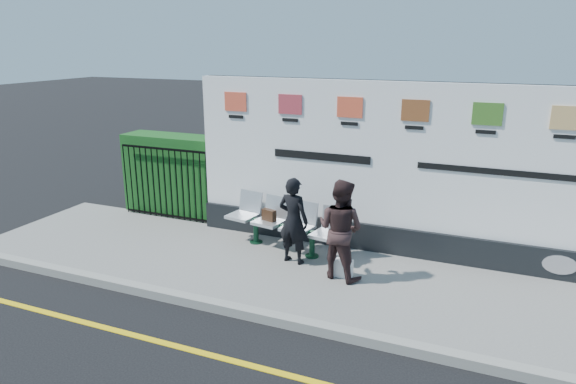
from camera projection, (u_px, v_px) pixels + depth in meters
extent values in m
plane|color=black|center=(302.00, 379.00, 5.92)|extent=(80.00, 80.00, 0.00)
cube|color=gray|center=(359.00, 284.00, 8.12)|extent=(14.00, 3.00, 0.12)
cube|color=gray|center=(329.00, 331.00, 6.79)|extent=(14.00, 0.18, 0.14)
cube|color=yellow|center=(302.00, 379.00, 5.92)|extent=(14.00, 0.10, 0.01)
cube|color=black|center=(407.00, 241.00, 9.05)|extent=(8.00, 0.30, 0.50)
cube|color=white|center=(413.00, 158.00, 8.62)|extent=(8.00, 0.14, 2.50)
cube|color=#18511A|center=(177.00, 174.00, 11.14)|extent=(2.35, 0.70, 1.70)
imported|color=black|center=(293.00, 221.00, 8.59)|extent=(0.59, 0.43, 1.49)
imported|color=#322120|center=(340.00, 229.00, 8.03)|extent=(0.91, 0.79, 1.61)
cube|color=black|center=(269.00, 215.00, 9.30)|extent=(0.29, 0.18, 0.21)
cube|color=white|center=(344.00, 268.00, 8.20)|extent=(0.28, 0.17, 0.28)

